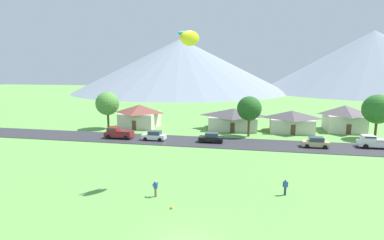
{
  "coord_description": "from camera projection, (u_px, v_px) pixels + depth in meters",
  "views": [
    {
      "loc": [
        4.42,
        -19.96,
        12.66
      ],
      "look_at": [
        -1.77,
        10.48,
        7.45
      ],
      "focal_mm": 28.49,
      "sensor_mm": 36.0,
      "label": 1
    }
  ],
  "objects": [
    {
      "name": "road_strip",
      "position": [
        226.0,
        143.0,
        52.59
      ],
      "size": [
        160.0,
        7.98,
        0.08
      ],
      "primitive_type": "cube",
      "color": "#2D2D33",
      "rests_on": "ground"
    },
    {
      "name": "mountain_west_ridge",
      "position": [
        181.0,
        65.0,
        172.01
      ],
      "size": [
        118.85,
        118.85,
        29.42
      ],
      "primitive_type": "cone",
      "color": "gray",
      "rests_on": "ground"
    },
    {
      "name": "mountain_east_ridge",
      "position": [
        372.0,
        62.0,
        167.95
      ],
      "size": [
        119.04,
        119.04,
        33.45
      ],
      "primitive_type": "cone",
      "color": "gray",
      "rests_on": "ground"
    },
    {
      "name": "house_leftmost",
      "position": [
        234.0,
        118.0,
        64.57
      ],
      "size": [
        10.64,
        8.06,
        4.44
      ],
      "color": "beige",
      "rests_on": "ground"
    },
    {
      "name": "house_left_center",
      "position": [
        344.0,
        118.0,
        62.75
      ],
      "size": [
        7.75,
        7.76,
        5.32
      ],
      "color": "beige",
      "rests_on": "ground"
    },
    {
      "name": "house_right_center",
      "position": [
        140.0,
        115.0,
        66.86
      ],
      "size": [
        8.23,
        7.4,
        4.98
      ],
      "color": "beige",
      "rests_on": "ground"
    },
    {
      "name": "house_rightmost",
      "position": [
        292.0,
        121.0,
        61.8
      ],
      "size": [
        9.0,
        6.73,
        4.35
      ],
      "color": "beige",
      "rests_on": "ground"
    },
    {
      "name": "tree_near_left",
      "position": [
        249.0,
        109.0,
        57.03
      ],
      "size": [
        4.6,
        4.6,
        7.66
      ],
      "color": "brown",
      "rests_on": "ground"
    },
    {
      "name": "tree_left_of_center",
      "position": [
        378.0,
        109.0,
        54.81
      ],
      "size": [
        5.3,
        5.3,
        8.18
      ],
      "color": "#4C3823",
      "rests_on": "ground"
    },
    {
      "name": "tree_center",
      "position": [
        107.0,
        104.0,
        64.63
      ],
      "size": [
        4.97,
        4.97,
        7.92
      ],
      "color": "#4C3823",
      "rests_on": "ground"
    },
    {
      "name": "parked_car_black_west_end",
      "position": [
        211.0,
        138.0,
        52.83
      ],
      "size": [
        4.26,
        2.19,
        1.68
      ],
      "color": "black",
      "rests_on": "road_strip"
    },
    {
      "name": "parked_car_tan_mid_west",
      "position": [
        315.0,
        142.0,
        49.47
      ],
      "size": [
        4.21,
        2.1,
        1.68
      ],
      "color": "tan",
      "rests_on": "road_strip"
    },
    {
      "name": "parked_car_white_mid_east",
      "position": [
        154.0,
        136.0,
        54.5
      ],
      "size": [
        4.22,
        2.12,
        1.68
      ],
      "color": "white",
      "rests_on": "road_strip"
    },
    {
      "name": "pickup_truck_white_west_side",
      "position": [
        374.0,
        142.0,
        49.15
      ],
      "size": [
        5.22,
        2.36,
        1.99
      ],
      "color": "white",
      "rests_on": "road_strip"
    },
    {
      "name": "pickup_truck_maroon_east_side",
      "position": [
        118.0,
        133.0,
        55.98
      ],
      "size": [
        5.24,
        2.41,
        1.99
      ],
      "color": "maroon",
      "rests_on": "road_strip"
    },
    {
      "name": "kite_flyer_with_kite",
      "position": [
        189.0,
        42.0,
        31.5
      ],
      "size": [
        4.16,
        5.85,
        16.66
      ],
      "color": "#70604C",
      "rests_on": "ground"
    },
    {
      "name": "watcher_person",
      "position": [
        285.0,
        187.0,
        30.8
      ],
      "size": [
        0.56,
        0.24,
        1.68
      ],
      "color": "navy",
      "rests_on": "ground"
    },
    {
      "name": "soccer_ball",
      "position": [
        172.0,
        208.0,
        27.88
      ],
      "size": [
        0.24,
        0.24,
        0.24
      ],
      "primitive_type": "sphere",
      "color": "orange",
      "rests_on": "ground"
    }
  ]
}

